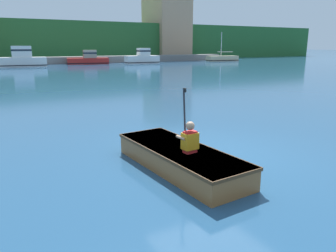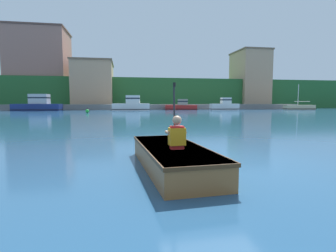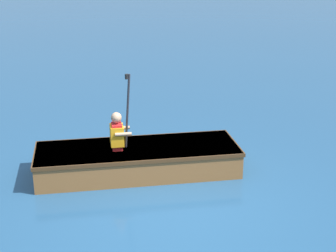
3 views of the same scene
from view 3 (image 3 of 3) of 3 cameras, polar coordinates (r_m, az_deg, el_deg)
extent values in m
plane|color=navy|center=(7.51, 0.43, -8.79)|extent=(300.00, 300.00, 0.00)
cube|color=#935B2D|center=(8.46, -3.38, -3.78)|extent=(1.32, 3.33, 0.45)
cube|color=#513219|center=(8.39, -3.40, -2.56)|extent=(1.37, 3.37, 0.06)
cube|color=#513219|center=(8.39, -3.40, -2.62)|extent=(1.10, 2.86, 0.02)
cone|color=#935B2D|center=(8.75, 6.86, -2.93)|extent=(0.41, 0.41, 0.40)
cube|color=#935B2D|center=(8.37, -5.06, -2.79)|extent=(1.04, 0.24, 0.03)
cube|color=red|center=(8.27, -5.68, -1.14)|extent=(0.25, 0.18, 0.42)
cube|color=orange|center=(8.27, -5.68, -1.01)|extent=(0.30, 0.23, 0.32)
sphere|color=tan|center=(8.17, -5.75, 0.94)|extent=(0.17, 0.17, 0.17)
cylinder|color=tan|center=(8.11, -4.98, -0.91)|extent=(0.07, 0.26, 0.06)
cylinder|color=tan|center=(8.39, -5.17, -0.21)|extent=(0.07, 0.26, 0.06)
cylinder|color=#232328|center=(8.15, -4.51, 1.64)|extent=(0.04, 0.12, 1.21)
cylinder|color=black|center=(8.00, -4.62, 5.48)|extent=(0.05, 0.05, 0.08)
camera|label=1|loc=(12.19, -31.09, 11.62)|focal=35.00mm
camera|label=2|loc=(10.17, -33.24, 3.48)|focal=28.00mm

